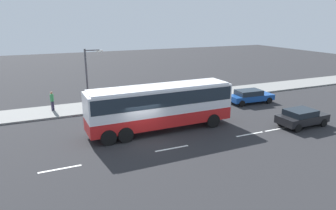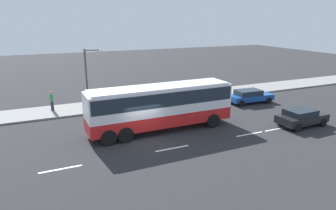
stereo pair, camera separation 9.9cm
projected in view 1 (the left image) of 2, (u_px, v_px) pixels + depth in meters
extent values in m
plane|color=#28282B|center=(144.00, 139.00, 21.83)|extent=(120.00, 120.00, 0.00)
cube|color=gray|center=(112.00, 105.00, 30.06)|extent=(80.00, 4.00, 0.15)
cube|color=white|center=(60.00, 169.00, 17.52)|extent=(2.40, 0.16, 0.01)
cube|color=white|center=(172.00, 148.00, 20.27)|extent=(2.40, 0.16, 0.01)
cube|color=white|center=(250.00, 134.00, 22.75)|extent=(2.40, 0.16, 0.01)
cube|color=white|center=(277.00, 129.00, 23.78)|extent=(2.40, 0.16, 0.01)
cube|color=red|center=(161.00, 117.00, 23.31)|extent=(11.21, 2.64, 0.95)
cube|color=silver|center=(161.00, 100.00, 22.92)|extent=(11.21, 2.64, 1.87)
cube|color=#1E2833|center=(161.00, 96.00, 22.84)|extent=(10.98, 2.66, 1.03)
cube|color=#1E2833|center=(222.00, 91.00, 25.13)|extent=(0.16, 2.24, 1.50)
cube|color=silver|center=(161.00, 87.00, 22.64)|extent=(10.76, 2.48, 0.12)
cylinder|color=black|center=(198.00, 113.00, 26.06)|extent=(1.11, 0.32, 1.10)
cylinder|color=black|center=(213.00, 121.00, 24.03)|extent=(1.11, 0.32, 1.10)
cylinder|color=black|center=(116.00, 125.00, 23.17)|extent=(1.11, 0.32, 1.10)
cylinder|color=black|center=(126.00, 135.00, 21.13)|extent=(1.11, 0.32, 1.10)
cylinder|color=black|center=(101.00, 127.00, 22.68)|extent=(1.11, 0.32, 1.10)
cylinder|color=black|center=(109.00, 138.00, 20.65)|extent=(1.11, 0.32, 1.10)
cube|color=#194799|center=(251.00, 97.00, 30.93)|extent=(4.64, 2.04, 0.55)
cube|color=#1E2833|center=(249.00, 92.00, 30.68)|extent=(2.59, 1.78, 0.50)
cylinder|color=black|center=(259.00, 97.00, 32.31)|extent=(0.65, 0.24, 0.64)
cylinder|color=black|center=(269.00, 100.00, 30.78)|extent=(0.65, 0.24, 0.64)
cylinder|color=black|center=(232.00, 99.00, 31.22)|extent=(0.65, 0.24, 0.64)
cylinder|color=black|center=(242.00, 104.00, 29.69)|extent=(0.65, 0.24, 0.64)
cube|color=black|center=(302.00, 118.00, 24.34)|extent=(4.18, 2.00, 0.62)
cube|color=black|center=(301.00, 112.00, 24.08)|extent=(2.32, 1.79, 0.45)
cylinder|color=black|center=(305.00, 117.00, 25.78)|extent=(0.65, 0.22, 0.64)
cylinder|color=black|center=(324.00, 123.00, 24.24)|extent=(0.65, 0.22, 0.64)
cylinder|color=black|center=(280.00, 121.00, 24.61)|extent=(0.65, 0.22, 0.64)
cylinder|color=black|center=(298.00, 128.00, 23.06)|extent=(0.65, 0.22, 0.64)
cylinder|color=#38334C|center=(53.00, 106.00, 28.01)|extent=(0.14, 0.14, 0.88)
cylinder|color=#38334C|center=(52.00, 106.00, 27.88)|extent=(0.14, 0.14, 0.88)
cylinder|color=#338C4C|center=(52.00, 98.00, 27.73)|extent=(0.32, 0.32, 0.66)
sphere|color=#9E7051|center=(51.00, 93.00, 27.61)|extent=(0.24, 0.24, 0.24)
cylinder|color=#47474C|center=(87.00, 81.00, 26.73)|extent=(0.16, 0.16, 5.67)
cylinder|color=#47474C|center=(92.00, 50.00, 26.23)|extent=(1.25, 0.10, 0.10)
cube|color=silver|center=(100.00, 51.00, 26.50)|extent=(0.50, 0.24, 0.16)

